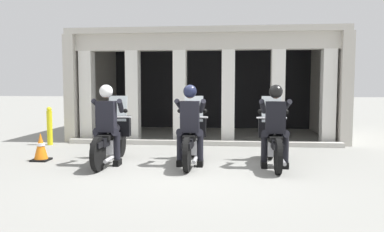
{
  "coord_description": "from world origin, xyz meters",
  "views": [
    {
      "loc": [
        0.78,
        -7.05,
        1.58
      ],
      "look_at": [
        0.0,
        0.6,
        0.95
      ],
      "focal_mm": 35.59,
      "sensor_mm": 36.0,
      "label": 1
    }
  ],
  "objects_px": {
    "police_officer_left": "(107,118)",
    "bollard_kerbside": "(50,126)",
    "motorcycle_center": "(192,139)",
    "police_officer_right": "(275,119)",
    "motorcycle_left": "(112,138)",
    "traffic_cone_flank": "(41,147)",
    "police_officer_center": "(190,118)",
    "motorcycle_right": "(273,140)"
  },
  "relations": [
    {
      "from": "police_officer_left",
      "to": "bollard_kerbside",
      "type": "height_order",
      "value": "police_officer_left"
    },
    {
      "from": "motorcycle_center",
      "to": "bollard_kerbside",
      "type": "relative_size",
      "value": 2.03
    },
    {
      "from": "police_officer_right",
      "to": "motorcycle_left",
      "type": "bearing_deg",
      "value": -179.75
    },
    {
      "from": "motorcycle_left",
      "to": "bollard_kerbside",
      "type": "relative_size",
      "value": 2.03
    },
    {
      "from": "motorcycle_left",
      "to": "motorcycle_center",
      "type": "distance_m",
      "value": 1.63
    },
    {
      "from": "motorcycle_left",
      "to": "bollard_kerbside",
      "type": "distance_m",
      "value": 3.1
    },
    {
      "from": "police_officer_left",
      "to": "police_officer_right",
      "type": "relative_size",
      "value": 1.0
    },
    {
      "from": "motorcycle_center",
      "to": "traffic_cone_flank",
      "type": "relative_size",
      "value": 3.46
    },
    {
      "from": "police_officer_right",
      "to": "traffic_cone_flank",
      "type": "distance_m",
      "value": 4.82
    },
    {
      "from": "police_officer_left",
      "to": "motorcycle_center",
      "type": "bearing_deg",
      "value": 14.96
    },
    {
      "from": "police_officer_center",
      "to": "traffic_cone_flank",
      "type": "xyz_separation_m",
      "value": [
        -3.15,
        0.2,
        -0.65
      ]
    },
    {
      "from": "traffic_cone_flank",
      "to": "police_officer_right",
      "type": "bearing_deg",
      "value": -2.27
    },
    {
      "from": "motorcycle_center",
      "to": "police_officer_right",
      "type": "xyz_separation_m",
      "value": [
        1.62,
        -0.28,
        0.44
      ]
    },
    {
      "from": "police_officer_left",
      "to": "police_officer_center",
      "type": "xyz_separation_m",
      "value": [
        1.62,
        0.1,
        0.0
      ]
    },
    {
      "from": "motorcycle_center",
      "to": "traffic_cone_flank",
      "type": "height_order",
      "value": "motorcycle_center"
    },
    {
      "from": "motorcycle_right",
      "to": "police_officer_left",
      "type": "bearing_deg",
      "value": -169.77
    },
    {
      "from": "motorcycle_center",
      "to": "police_officer_right",
      "type": "bearing_deg",
      "value": -15.02
    },
    {
      "from": "motorcycle_left",
      "to": "police_officer_center",
      "type": "bearing_deg",
      "value": -4.78
    },
    {
      "from": "police_officer_center",
      "to": "bollard_kerbside",
      "type": "height_order",
      "value": "police_officer_center"
    },
    {
      "from": "motorcycle_right",
      "to": "motorcycle_left",
      "type": "bearing_deg",
      "value": -174.74
    },
    {
      "from": "motorcycle_right",
      "to": "traffic_cone_flank",
      "type": "height_order",
      "value": "motorcycle_right"
    },
    {
      "from": "motorcycle_center",
      "to": "bollard_kerbside",
      "type": "height_order",
      "value": "motorcycle_center"
    },
    {
      "from": "police_officer_left",
      "to": "motorcycle_center",
      "type": "distance_m",
      "value": 1.73
    },
    {
      "from": "motorcycle_left",
      "to": "motorcycle_center",
      "type": "xyz_separation_m",
      "value": [
        1.62,
        0.1,
        0.0
      ]
    },
    {
      "from": "motorcycle_center",
      "to": "police_officer_left",
      "type": "bearing_deg",
      "value": -171.91
    },
    {
      "from": "motorcycle_center",
      "to": "traffic_cone_flank",
      "type": "bearing_deg",
      "value": 176.25
    },
    {
      "from": "motorcycle_left",
      "to": "police_officer_left",
      "type": "xyz_separation_m",
      "value": [
        -0.0,
        -0.28,
        0.44
      ]
    },
    {
      "from": "motorcycle_center",
      "to": "bollard_kerbside",
      "type": "xyz_separation_m",
      "value": [
        -3.95,
        1.93,
        -0.0
      ]
    },
    {
      "from": "motorcycle_left",
      "to": "traffic_cone_flank",
      "type": "relative_size",
      "value": 3.46
    },
    {
      "from": "motorcycle_center",
      "to": "police_officer_right",
      "type": "relative_size",
      "value": 1.29
    },
    {
      "from": "police_officer_left",
      "to": "traffic_cone_flank",
      "type": "bearing_deg",
      "value": 170.42
    },
    {
      "from": "police_officer_left",
      "to": "police_officer_center",
      "type": "relative_size",
      "value": 1.0
    },
    {
      "from": "police_officer_left",
      "to": "motorcycle_right",
      "type": "xyz_separation_m",
      "value": [
        3.25,
        0.39,
        -0.44
      ]
    },
    {
      "from": "police_officer_left",
      "to": "motorcycle_right",
      "type": "bearing_deg",
      "value": 8.46
    },
    {
      "from": "motorcycle_right",
      "to": "motorcycle_center",
      "type": "bearing_deg",
      "value": -176.46
    },
    {
      "from": "police_officer_center",
      "to": "traffic_cone_flank",
      "type": "height_order",
      "value": "police_officer_center"
    },
    {
      "from": "police_officer_left",
      "to": "police_officer_right",
      "type": "distance_m",
      "value": 3.25
    },
    {
      "from": "motorcycle_left",
      "to": "traffic_cone_flank",
      "type": "bearing_deg",
      "value": -179.1
    },
    {
      "from": "motorcycle_right",
      "to": "traffic_cone_flank",
      "type": "xyz_separation_m",
      "value": [
        -4.78,
        -0.09,
        -0.21
      ]
    },
    {
      "from": "police_officer_center",
      "to": "police_officer_right",
      "type": "distance_m",
      "value": 1.62
    },
    {
      "from": "police_officer_left",
      "to": "bollard_kerbside",
      "type": "xyz_separation_m",
      "value": [
        -2.33,
        2.32,
        -0.44
      ]
    },
    {
      "from": "police_officer_left",
      "to": "motorcycle_right",
      "type": "relative_size",
      "value": 0.78
    }
  ]
}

